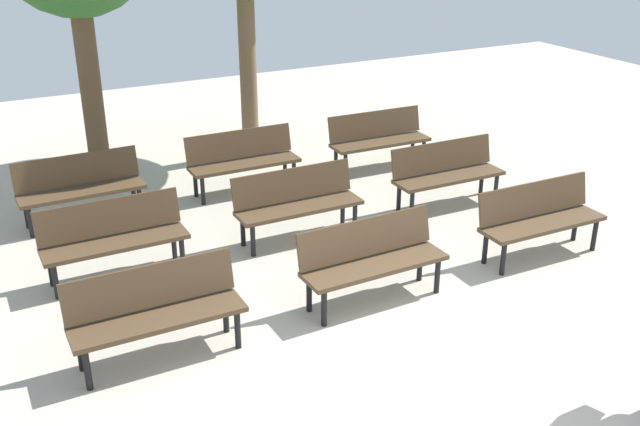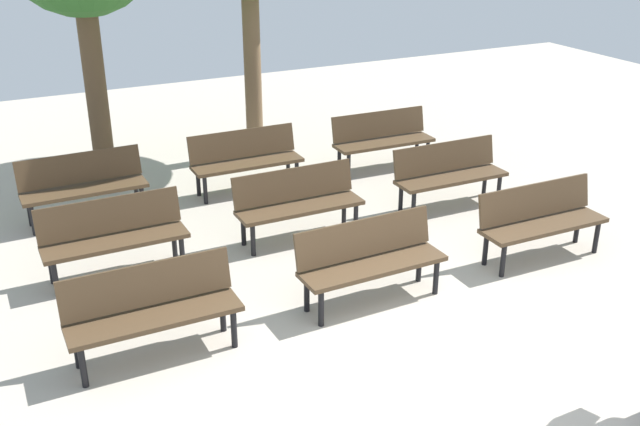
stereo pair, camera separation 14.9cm
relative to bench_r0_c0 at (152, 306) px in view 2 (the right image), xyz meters
The scene contains 10 objects.
ground_plane 2.83m from the bench_r0_c0, 34.26° to the right, with size 24.00×24.00×0.00m, color #B2A899.
bench_r0_c0 is the anchor object (origin of this frame).
bench_r0_c1 2.31m from the bench_r0_c0, ahead, with size 1.61×0.52×0.87m.
bench_r0_c2 4.62m from the bench_r0_c0, ahead, with size 1.60×0.50×0.87m.
bench_r1_c0 1.77m from the bench_r0_c0, 89.35° to the left, with size 1.60×0.49×0.87m.
bench_r1_c1 2.86m from the bench_r0_c0, 37.29° to the left, with size 1.60×0.48×0.87m.
bench_r1_c2 4.89m from the bench_r0_c0, 20.97° to the left, with size 1.61×0.50×0.87m.
bench_r2_c0 3.51m from the bench_r0_c0, 90.14° to the left, with size 1.61×0.51×0.87m.
bench_r2_c1 4.20m from the bench_r0_c0, 57.16° to the left, with size 1.60×0.49×0.87m.
bench_r2_c2 5.72m from the bench_r0_c0, 37.53° to the left, with size 1.61×0.52×0.87m.
Camera 2 is at (-3.52, -4.41, 4.02)m, focal length 41.49 mm.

